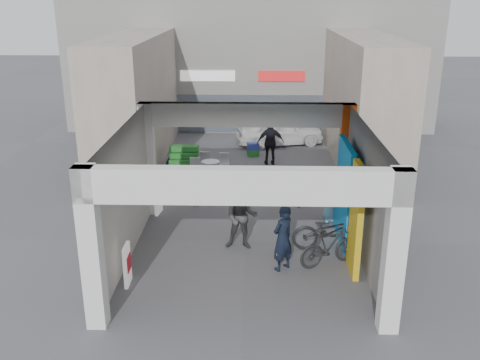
{
  "coord_description": "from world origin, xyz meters",
  "views": [
    {
      "loc": [
        0.22,
        -13.47,
        6.61
      ],
      "look_at": [
        -0.17,
        1.0,
        1.47
      ],
      "focal_mm": 40.0,
      "sensor_mm": 36.0,
      "label": 1
    }
  ],
  "objects_px": {
    "border_collie": "(279,250)",
    "bicycle_front": "(331,231)",
    "man_crates": "(271,142)",
    "white_van": "(280,130)",
    "cafe_set": "(208,170)",
    "bicycle_rear": "(329,247)",
    "produce_stand": "(184,160)",
    "man_with_dog": "(283,238)",
    "man_elderly": "(333,197)",
    "man_back_turned": "(241,217)"
  },
  "relations": [
    {
      "from": "bicycle_rear",
      "to": "white_van",
      "type": "distance_m",
      "value": 11.32
    },
    {
      "from": "man_with_dog",
      "to": "man_elderly",
      "type": "relative_size",
      "value": 1.09
    },
    {
      "from": "man_elderly",
      "to": "white_van",
      "type": "distance_m",
      "value": 8.65
    },
    {
      "from": "man_with_dog",
      "to": "bicycle_rear",
      "type": "height_order",
      "value": "man_with_dog"
    },
    {
      "from": "produce_stand",
      "to": "man_back_turned",
      "type": "xyz_separation_m",
      "value": [
        2.41,
        -6.79,
        0.56
      ]
    },
    {
      "from": "white_van",
      "to": "man_back_turned",
      "type": "bearing_deg",
      "value": 159.27
    },
    {
      "from": "border_collie",
      "to": "man_with_dog",
      "type": "xyz_separation_m",
      "value": [
        0.05,
        -0.58,
        0.62
      ]
    },
    {
      "from": "bicycle_front",
      "to": "cafe_set",
      "type": "bearing_deg",
      "value": 30.13
    },
    {
      "from": "cafe_set",
      "to": "border_collie",
      "type": "xyz_separation_m",
      "value": [
        2.38,
        -6.35,
        -0.07
      ]
    },
    {
      "from": "bicycle_front",
      "to": "bicycle_rear",
      "type": "height_order",
      "value": "bicycle_front"
    },
    {
      "from": "man_back_turned",
      "to": "border_collie",
      "type": "bearing_deg",
      "value": -26.93
    },
    {
      "from": "produce_stand",
      "to": "man_elderly",
      "type": "height_order",
      "value": "man_elderly"
    },
    {
      "from": "man_with_dog",
      "to": "bicycle_front",
      "type": "height_order",
      "value": "man_with_dog"
    },
    {
      "from": "man_crates",
      "to": "man_back_turned",
      "type": "bearing_deg",
      "value": 77.32
    },
    {
      "from": "border_collie",
      "to": "bicycle_front",
      "type": "bearing_deg",
      "value": 28.16
    },
    {
      "from": "cafe_set",
      "to": "bicycle_front",
      "type": "height_order",
      "value": "bicycle_front"
    },
    {
      "from": "produce_stand",
      "to": "white_van",
      "type": "height_order",
      "value": "white_van"
    },
    {
      "from": "man_elderly",
      "to": "bicycle_rear",
      "type": "distance_m",
      "value": 2.77
    },
    {
      "from": "man_crates",
      "to": "bicycle_rear",
      "type": "height_order",
      "value": "man_crates"
    },
    {
      "from": "man_with_dog",
      "to": "man_back_turned",
      "type": "xyz_separation_m",
      "value": [
        -1.05,
        1.15,
        0.06
      ]
    },
    {
      "from": "cafe_set",
      "to": "produce_stand",
      "type": "relative_size",
      "value": 1.05
    },
    {
      "from": "produce_stand",
      "to": "man_crates",
      "type": "xyz_separation_m",
      "value": [
        3.39,
        0.66,
        0.56
      ]
    },
    {
      "from": "border_collie",
      "to": "white_van",
      "type": "relative_size",
      "value": 0.15
    },
    {
      "from": "man_with_dog",
      "to": "man_back_turned",
      "type": "relative_size",
      "value": 0.93
    },
    {
      "from": "border_collie",
      "to": "bicycle_front",
      "type": "height_order",
      "value": "bicycle_front"
    },
    {
      "from": "man_back_turned",
      "to": "man_crates",
      "type": "xyz_separation_m",
      "value": [
        0.98,
        7.45,
        -0.0
      ]
    },
    {
      "from": "cafe_set",
      "to": "border_collie",
      "type": "height_order",
      "value": "cafe_set"
    },
    {
      "from": "border_collie",
      "to": "man_elderly",
      "type": "bearing_deg",
      "value": 61.19
    },
    {
      "from": "border_collie",
      "to": "man_back_turned",
      "type": "distance_m",
      "value": 1.34
    },
    {
      "from": "man_elderly",
      "to": "man_crates",
      "type": "relative_size",
      "value": 0.85
    },
    {
      "from": "cafe_set",
      "to": "produce_stand",
      "type": "xyz_separation_m",
      "value": [
        -1.03,
        1.01,
        0.05
      ]
    },
    {
      "from": "bicycle_front",
      "to": "bicycle_rear",
      "type": "distance_m",
      "value": 0.89
    },
    {
      "from": "bicycle_front",
      "to": "bicycle_rear",
      "type": "bearing_deg",
      "value": 167.68
    },
    {
      "from": "man_elderly",
      "to": "bicycle_rear",
      "type": "xyz_separation_m",
      "value": [
        -0.44,
        -2.72,
        -0.27
      ]
    },
    {
      "from": "man_with_dog",
      "to": "bicycle_rear",
      "type": "bearing_deg",
      "value": 149.11
    },
    {
      "from": "man_back_turned",
      "to": "white_van",
      "type": "height_order",
      "value": "man_back_turned"
    },
    {
      "from": "border_collie",
      "to": "man_crates",
      "type": "relative_size",
      "value": 0.32
    },
    {
      "from": "man_back_turned",
      "to": "man_with_dog",
      "type": "bearing_deg",
      "value": -44.63
    },
    {
      "from": "produce_stand",
      "to": "man_elderly",
      "type": "relative_size",
      "value": 0.86
    },
    {
      "from": "man_elderly",
      "to": "man_crates",
      "type": "distance_m",
      "value": 5.88
    },
    {
      "from": "man_crates",
      "to": "white_van",
      "type": "distance_m",
      "value": 2.99
    },
    {
      "from": "cafe_set",
      "to": "man_back_turned",
      "type": "bearing_deg",
      "value": -76.56
    },
    {
      "from": "produce_stand",
      "to": "bicycle_rear",
      "type": "relative_size",
      "value": 0.79
    },
    {
      "from": "produce_stand",
      "to": "white_van",
      "type": "relative_size",
      "value": 0.34
    },
    {
      "from": "produce_stand",
      "to": "man_with_dog",
      "type": "relative_size",
      "value": 0.79
    },
    {
      "from": "cafe_set",
      "to": "bicycle_rear",
      "type": "bearing_deg",
      "value": -61.46
    },
    {
      "from": "man_with_dog",
      "to": "man_crates",
      "type": "bearing_deg",
      "value": -132.53
    },
    {
      "from": "produce_stand",
      "to": "border_collie",
      "type": "distance_m",
      "value": 8.12
    },
    {
      "from": "bicycle_front",
      "to": "bicycle_rear",
      "type": "xyz_separation_m",
      "value": [
        -0.14,
        -0.88,
        -0.04
      ]
    },
    {
      "from": "produce_stand",
      "to": "man_with_dog",
      "type": "bearing_deg",
      "value": -65.18
    }
  ]
}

